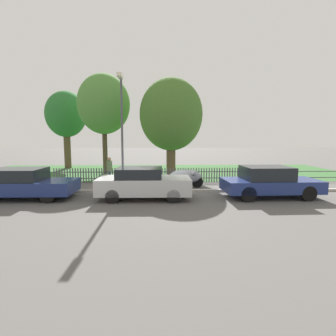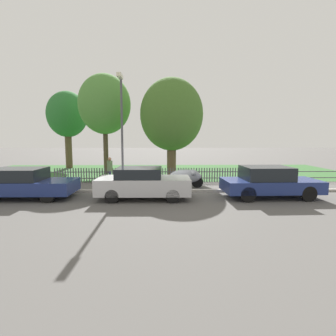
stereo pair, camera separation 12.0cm
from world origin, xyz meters
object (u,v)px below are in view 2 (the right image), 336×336
object	(u,v)px
parked_car_silver_hatchback	(23,183)
covered_motorcycle	(186,176)
parked_car_navy_estate	(269,182)
tree_behind_motorcycle	(105,105)
tree_mid_park	(172,115)
tree_nearest_kerb	(67,115)
parked_car_black_saloon	(143,183)
pedestrian_near_fence	(110,169)
street_lamp	(121,120)

from	to	relation	value
parked_car_silver_hatchback	covered_motorcycle	bearing A→B (deg)	17.48
parked_car_navy_estate	tree_behind_motorcycle	distance (m)	13.22
covered_motorcycle	tree_mid_park	world-z (taller)	tree_mid_park
covered_motorcycle	tree_nearest_kerb	size ratio (longest dim) A/B	0.29
parked_car_black_saloon	tree_mid_park	world-z (taller)	tree_mid_park
tree_nearest_kerb	tree_behind_motorcycle	bearing A→B (deg)	-41.50
tree_mid_park	pedestrian_near_fence	size ratio (longest dim) A/B	4.30
parked_car_black_saloon	tree_nearest_kerb	xyz separation A→B (m)	(-7.58, 12.18, 4.00)
parked_car_silver_hatchback	covered_motorcycle	size ratio (longest dim) A/B	2.29
parked_car_navy_estate	tree_behind_motorcycle	world-z (taller)	tree_behind_motorcycle
parked_car_silver_hatchback	street_lamp	xyz separation A→B (m)	(4.22, 1.59, 2.92)
parked_car_black_saloon	covered_motorcycle	size ratio (longest dim) A/B	2.11
parked_car_black_saloon	tree_behind_motorcycle	bearing A→B (deg)	112.73
tree_behind_motorcycle	tree_mid_park	distance (m)	5.40
tree_behind_motorcycle	street_lamp	world-z (taller)	tree_behind_motorcycle
parked_car_navy_estate	tree_mid_park	world-z (taller)	tree_mid_park
tree_nearest_kerb	tree_mid_park	distance (m)	10.66
covered_motorcycle	street_lamp	size ratio (longest dim) A/B	0.34
parked_car_silver_hatchback	parked_car_navy_estate	distance (m)	11.08
parked_car_silver_hatchback	parked_car_black_saloon	xyz separation A→B (m)	(5.38, -0.14, 0.02)
tree_nearest_kerb	tree_behind_motorcycle	size ratio (longest dim) A/B	0.91
parked_car_silver_hatchback	parked_car_navy_estate	xyz separation A→B (m)	(11.08, -0.02, 0.03)
tree_mid_park	street_lamp	bearing A→B (deg)	-118.65
pedestrian_near_fence	street_lamp	world-z (taller)	street_lamp
pedestrian_near_fence	parked_car_navy_estate	bearing A→B (deg)	-124.96
parked_car_navy_estate	pedestrian_near_fence	distance (m)	8.81
pedestrian_near_fence	tree_mid_park	bearing A→B (deg)	-63.88
tree_mid_park	street_lamp	size ratio (longest dim) A/B	1.17
parked_car_silver_hatchback	tree_behind_motorcycle	distance (m)	9.71
parked_car_navy_estate	tree_mid_park	bearing A→B (deg)	121.42
covered_motorcycle	tree_nearest_kerb	bearing A→B (deg)	136.48
parked_car_black_saloon	street_lamp	size ratio (longest dim) A/B	0.71
tree_mid_park	covered_motorcycle	bearing A→B (deg)	-80.71
parked_car_silver_hatchback	covered_motorcycle	world-z (taller)	parked_car_silver_hatchback
tree_nearest_kerb	pedestrian_near_fence	size ratio (longest dim) A/B	4.33
parked_car_silver_hatchback	tree_mid_park	distance (m)	10.07
parked_car_navy_estate	street_lamp	xyz separation A→B (m)	(-6.86, 1.62, 2.89)
parked_car_silver_hatchback	pedestrian_near_fence	distance (m)	4.91
parked_car_silver_hatchback	tree_nearest_kerb	world-z (taller)	tree_nearest_kerb
parked_car_navy_estate	tree_behind_motorcycle	xyz separation A→B (m)	(-9.16, 8.42, 4.46)
parked_car_silver_hatchback	tree_mid_park	world-z (taller)	tree_mid_park
tree_mid_park	parked_car_silver_hatchback	bearing A→B (deg)	-136.83
street_lamp	parked_car_black_saloon	bearing A→B (deg)	-55.96
tree_mid_park	parked_car_black_saloon	bearing A→B (deg)	-102.68
covered_motorcycle	tree_behind_motorcycle	size ratio (longest dim) A/B	0.26
parked_car_navy_estate	street_lamp	world-z (taller)	street_lamp
parked_car_navy_estate	parked_car_black_saloon	bearing A→B (deg)	179.44
tree_nearest_kerb	tree_mid_park	xyz separation A→B (m)	(9.06, -5.60, -0.46)
tree_behind_motorcycle	pedestrian_near_fence	xyz separation A→B (m)	(1.21, -4.62, -4.30)
tree_mid_park	street_lamp	distance (m)	5.56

